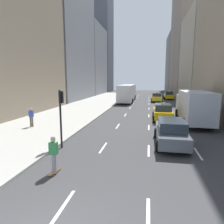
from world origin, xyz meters
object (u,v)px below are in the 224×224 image
(city_bus, at_px, (127,92))
(skateboarder, at_px, (54,153))
(taxi_third, at_px, (169,95))
(box_truck, at_px, (193,106))
(sedan_black_near, at_px, (171,132))
(traffic_light_pole, at_px, (61,109))
(pedestrian_far_walking, at_px, (31,116))
(taxi_second, at_px, (163,112))
(taxi_lead, at_px, (156,97))

(city_bus, bearing_deg, skateboarder, -89.99)
(taxi_third, bearing_deg, box_truck, -90.00)
(sedan_black_near, height_order, skateboarder, skateboarder)
(sedan_black_near, bearing_deg, traffic_light_pole, -165.49)
(box_truck, height_order, pedestrian_far_walking, box_truck)
(taxi_second, relative_size, traffic_light_pole, 1.22)
(city_bus, bearing_deg, sedan_black_near, -77.60)
(taxi_third, xyz_separation_m, skateboarder, (-8.40, -37.11, 0.08))
(city_bus, relative_size, pedestrian_far_walking, 7.04)
(taxi_second, xyz_separation_m, city_bus, (-5.61, 17.29, 0.91))
(city_bus, bearing_deg, traffic_light_pole, -92.39)
(box_truck, bearing_deg, pedestrian_far_walking, -161.57)
(box_truck, bearing_deg, taxi_lead, 98.34)
(taxi_second, relative_size, box_truck, 0.52)
(taxi_second, distance_m, city_bus, 18.20)
(taxi_second, height_order, taxi_third, same)
(pedestrian_far_walking, bearing_deg, city_bus, 75.67)
(taxi_second, distance_m, box_truck, 3.09)
(taxi_third, height_order, city_bus, city_bus)
(box_truck, relative_size, pedestrian_far_walking, 5.09)
(taxi_second, bearing_deg, sedan_black_near, -90.00)
(taxi_second, height_order, traffic_light_pole, traffic_light_pole)
(sedan_black_near, xyz_separation_m, city_bus, (-5.61, 25.53, 0.92))
(taxi_lead, height_order, traffic_light_pole, traffic_light_pole)
(taxi_lead, xyz_separation_m, pedestrian_far_walking, (-11.50, -23.87, 0.19))
(traffic_light_pole, bearing_deg, sedan_black_near, 14.51)
(skateboarder, xyz_separation_m, pedestrian_far_walking, (-5.90, 7.61, 0.10))
(taxi_lead, relative_size, box_truck, 0.52)
(taxi_lead, xyz_separation_m, box_truck, (2.80, -19.11, 0.83))
(traffic_light_pole, bearing_deg, box_truck, 43.26)
(taxi_second, xyz_separation_m, skateboarder, (-5.60, -13.37, 0.08))
(taxi_second, distance_m, pedestrian_far_walking, 12.87)
(city_bus, distance_m, box_truck, 20.13)
(city_bus, height_order, skateboarder, city_bus)
(city_bus, xyz_separation_m, box_truck, (8.41, -18.29, -0.08))
(box_truck, xyz_separation_m, traffic_light_pole, (-9.55, -8.99, 0.70))
(taxi_lead, distance_m, box_truck, 19.33)
(taxi_third, xyz_separation_m, box_truck, (0.00, -24.73, 0.83))
(pedestrian_far_walking, xyz_separation_m, traffic_light_pole, (4.75, -4.22, 1.34))
(box_truck, bearing_deg, taxi_third, 90.00)
(sedan_black_near, bearing_deg, skateboarder, -137.49)
(taxi_lead, distance_m, taxi_third, 6.28)
(city_bus, relative_size, skateboarder, 6.65)
(taxi_lead, xyz_separation_m, sedan_black_near, (0.00, -26.35, -0.02))
(box_truck, relative_size, traffic_light_pole, 2.33)
(taxi_third, bearing_deg, sedan_black_near, -95.00)
(pedestrian_far_walking, bearing_deg, traffic_light_pole, -41.60)
(pedestrian_far_walking, bearing_deg, taxi_lead, 64.28)
(box_truck, distance_m, traffic_light_pole, 13.13)
(taxi_second, bearing_deg, traffic_light_pole, -124.06)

